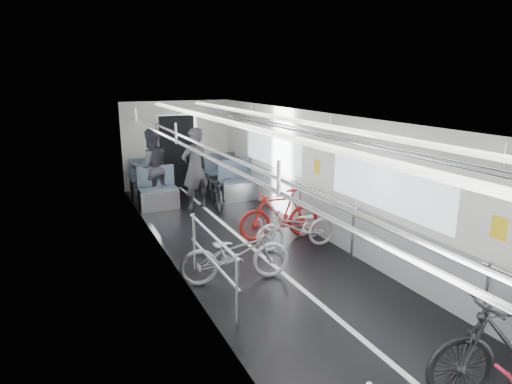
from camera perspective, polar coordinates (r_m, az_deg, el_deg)
car_shell at (r=8.08m, az=-0.50°, el=0.49°), size 3.02×14.01×2.41m
bike_left_far at (r=6.98m, az=-2.60°, el=-7.70°), size 1.76×0.84×0.89m
bike_right_mid at (r=8.29m, az=5.10°, el=-4.40°), size 1.58×0.64×0.81m
bike_right_far at (r=8.75m, az=2.94°, el=-2.82°), size 1.65×0.64×0.97m
bike_aisle at (r=10.89m, az=-4.88°, el=0.12°), size 0.79×1.58×0.79m
person_standing at (r=10.71m, az=-7.62°, el=2.90°), size 0.81×0.66×1.92m
person_seated at (r=11.23m, az=-12.94°, el=3.02°), size 0.99×0.82×1.86m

